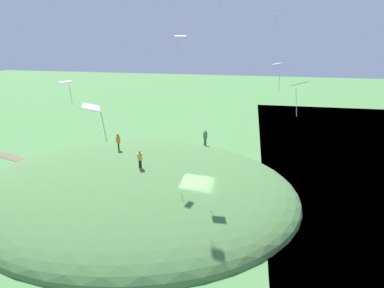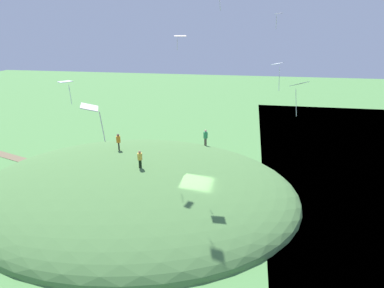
# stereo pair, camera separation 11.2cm
# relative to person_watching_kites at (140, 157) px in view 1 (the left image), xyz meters

# --- Properties ---
(ground_plane) EXTENTS (160.00, 160.00, 0.00)m
(ground_plane) POSITION_rel_person_watching_kites_xyz_m (-5.20, 1.40, -3.63)
(ground_plane) COLOR #4C8342
(grass_hill) EXTENTS (29.37, 24.57, 5.33)m
(grass_hill) POSITION_rel_person_watching_kites_xyz_m (0.86, -0.63, -3.63)
(grass_hill) COLOR #4B783E
(grass_hill) RESTS_ON ground_plane
(dirt_path) EXTENTS (12.46, 5.24, 0.04)m
(dirt_path) POSITION_rel_person_watching_kites_xyz_m (18.23, -6.25, -3.61)
(dirt_path) COLOR brown
(dirt_path) RESTS_ON ground_plane
(person_watching_kites) EXTENTS (0.58, 0.58, 1.56)m
(person_watching_kites) POSITION_rel_person_watching_kites_xyz_m (0.00, 0.00, 0.00)
(person_watching_kites) COLOR black
(person_watching_kites) RESTS_ON grass_hill
(person_walking_path) EXTENTS (0.56, 0.56, 1.71)m
(person_walking_path) POSITION_rel_person_watching_kites_xyz_m (3.61, -4.14, -0.05)
(person_walking_path) COLOR black
(person_walking_path) RESTS_ON grass_hill
(person_on_hilltop) EXTENTS (0.67, 0.67, 1.85)m
(person_on_hilltop) POSITION_rel_person_watching_kites_xyz_m (-4.35, -9.79, -0.97)
(person_on_hilltop) COLOR brown
(person_on_hilltop) RESTS_ON grass_hill
(kite_0) EXTENTS (0.94, 1.09, 1.98)m
(kite_0) POSITION_rel_person_watching_kites_xyz_m (-10.74, 1.13, 8.03)
(kite_0) COLOR white
(kite_1) EXTENTS (0.61, 0.73, 1.17)m
(kite_1) POSITION_rel_person_watching_kites_xyz_m (-10.73, -2.17, 11.39)
(kite_1) COLOR silver
(kite_2) EXTENTS (1.05, 0.86, 1.09)m
(kite_2) POSITION_rel_person_watching_kites_xyz_m (-3.56, -0.45, 9.85)
(kite_2) COLOR silver
(kite_6) EXTENTS (1.32, 1.39, 2.29)m
(kite_6) POSITION_rel_person_watching_kites_xyz_m (-12.18, 2.13, 6.86)
(kite_6) COLOR silver
(kite_9) EXTENTS (0.93, 1.07, 1.52)m
(kite_9) POSITION_rel_person_watching_kites_xyz_m (-3.24, 14.02, 7.69)
(kite_9) COLOR silver
(kite_11) EXTENTS (0.81, 0.86, 1.29)m
(kite_11) POSITION_rel_person_watching_kites_xyz_m (1.19, 8.08, 7.57)
(kite_11) COLOR white
(mooring_post) EXTENTS (0.14, 0.14, 0.98)m
(mooring_post) POSITION_rel_person_watching_kites_xyz_m (-10.83, 2.76, -3.14)
(mooring_post) COLOR brown
(mooring_post) RESTS_ON ground_plane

